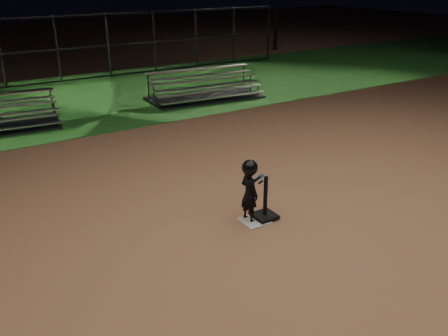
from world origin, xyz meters
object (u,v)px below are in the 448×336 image
(child_batter, at_px, (249,189))
(bleacher_right, at_px, (205,93))
(home_plate, at_px, (254,221))
(batting_tee, at_px, (265,210))

(child_batter, xyz_separation_m, bleacher_right, (3.56, 7.75, -0.41))
(home_plate, distance_m, bleacher_right, 8.59)
(batting_tee, distance_m, child_batter, 0.52)
(home_plate, bearing_deg, batting_tee, -1.12)
(batting_tee, relative_size, child_batter, 0.69)
(home_plate, xyz_separation_m, child_batter, (-0.06, 0.09, 0.59))
(batting_tee, xyz_separation_m, child_batter, (-0.27, 0.10, 0.43))
(home_plate, distance_m, child_batter, 0.60)
(batting_tee, bearing_deg, child_batter, 160.41)
(child_batter, bearing_deg, batting_tee, -118.60)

